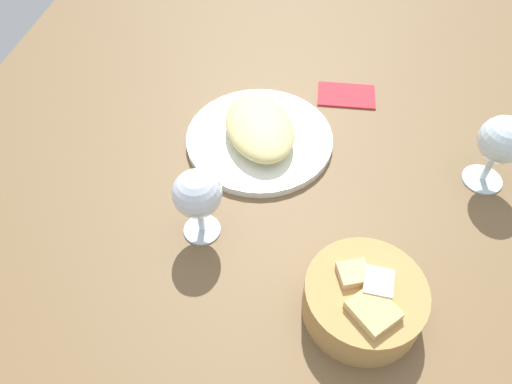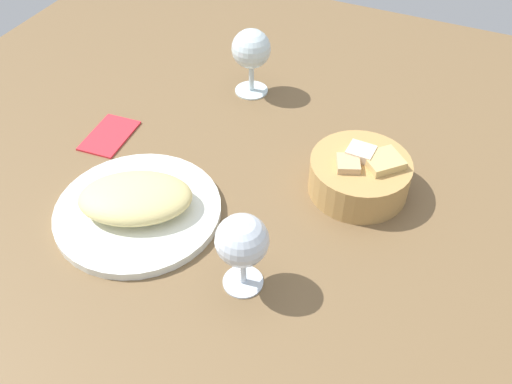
# 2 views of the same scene
# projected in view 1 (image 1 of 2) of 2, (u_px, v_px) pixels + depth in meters

# --- Properties ---
(ground_plane) EXTENTS (1.40, 1.40, 0.02)m
(ground_plane) POSITION_uv_depth(u_px,v_px,m) (326.00, 202.00, 0.82)
(ground_plane) COLOR brown
(plate) EXTENTS (0.26, 0.26, 0.01)m
(plate) POSITION_uv_depth(u_px,v_px,m) (259.00, 139.00, 0.89)
(plate) COLOR white
(plate) RESTS_ON ground_plane
(omelette) EXTENTS (0.21, 0.18, 0.04)m
(omelette) POSITION_uv_depth(u_px,v_px,m) (260.00, 127.00, 0.87)
(omelette) COLOR #DECD82
(omelette) RESTS_ON plate
(lettuce_garnish) EXTENTS (0.05, 0.05, 0.01)m
(lettuce_garnish) POSITION_uv_depth(u_px,v_px,m) (271.00, 111.00, 0.92)
(lettuce_garnish) COLOR #448A31
(lettuce_garnish) RESTS_ON plate
(bread_basket) EXTENTS (0.16, 0.16, 0.08)m
(bread_basket) POSITION_uv_depth(u_px,v_px,m) (364.00, 300.00, 0.66)
(bread_basket) COLOR tan
(bread_basket) RESTS_ON ground_plane
(wine_glass_near) EXTENTS (0.07, 0.07, 0.13)m
(wine_glass_near) POSITION_uv_depth(u_px,v_px,m) (197.00, 196.00, 0.71)
(wine_glass_near) COLOR silver
(wine_glass_near) RESTS_ON ground_plane
(wine_glass_far) EXTENTS (0.08, 0.08, 0.13)m
(wine_glass_far) POSITION_uv_depth(u_px,v_px,m) (502.00, 142.00, 0.77)
(wine_glass_far) COLOR silver
(wine_glass_far) RESTS_ON ground_plane
(folded_napkin) EXTENTS (0.08, 0.12, 0.01)m
(folded_napkin) POSITION_uv_depth(u_px,v_px,m) (347.00, 95.00, 0.97)
(folded_napkin) COLOR red
(folded_napkin) RESTS_ON ground_plane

